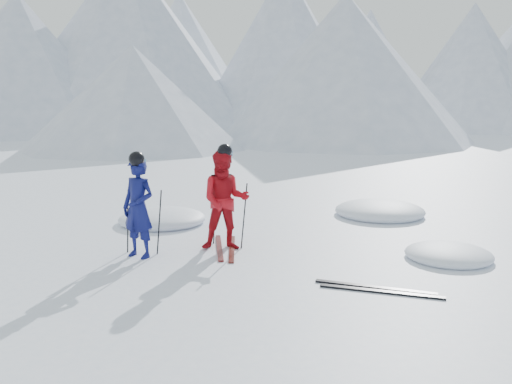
% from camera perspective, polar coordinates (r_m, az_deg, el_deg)
% --- Properties ---
extents(ground, '(160.00, 160.00, 0.00)m').
position_cam_1_polar(ground, '(8.53, 10.26, -8.43)').
color(ground, white).
rests_on(ground, ground).
extents(mountain_range, '(106.15, 62.94, 15.53)m').
position_cam_1_polar(mountain_range, '(43.83, 24.25, 14.19)').
color(mountain_range, '#B2BCD1').
rests_on(mountain_range, ground).
extents(skier_blue, '(0.69, 0.53, 1.69)m').
position_cam_1_polar(skier_blue, '(9.27, -12.28, -1.66)').
color(skier_blue, '#0D1252').
rests_on(skier_blue, ground).
extents(skier_red, '(1.04, 0.93, 1.77)m').
position_cam_1_polar(skier_red, '(9.54, -3.26, -0.87)').
color(skier_red, '#B10E16').
rests_on(skier_red, ground).
extents(pole_blue_left, '(0.11, 0.08, 1.12)m').
position_cam_1_polar(pole_blue_left, '(9.60, -13.34, -3.02)').
color(pole_blue_left, black).
rests_on(pole_blue_left, ground).
extents(pole_blue_right, '(0.11, 0.07, 1.12)m').
position_cam_1_polar(pole_blue_right, '(9.42, -10.15, -3.15)').
color(pole_blue_right, black).
rests_on(pole_blue_right, ground).
extents(pole_red_left, '(0.12, 0.09, 1.18)m').
position_cam_1_polar(pole_red_left, '(9.93, -4.36, -2.20)').
color(pole_red_left, black).
rests_on(pole_red_left, ground).
extents(pole_red_right, '(0.12, 0.08, 1.18)m').
position_cam_1_polar(pole_red_right, '(9.64, -1.26, -2.54)').
color(pole_red_right, black).
rests_on(pole_red_right, ground).
extents(ski_worn_left, '(0.75, 1.60, 0.03)m').
position_cam_1_polar(ski_worn_left, '(9.78, -3.88, -5.85)').
color(ski_worn_left, black).
rests_on(ski_worn_left, ground).
extents(ski_worn_right, '(0.64, 1.64, 0.03)m').
position_cam_1_polar(ski_worn_right, '(9.70, -2.55, -5.97)').
color(ski_worn_right, black).
rests_on(ski_worn_right, ground).
extents(ski_loose_a, '(1.70, 0.17, 0.03)m').
position_cam_1_polar(ski_loose_a, '(7.94, 12.39, -9.78)').
color(ski_loose_a, black).
rests_on(ski_loose_a, ground).
extents(ski_loose_b, '(1.70, 0.11, 0.03)m').
position_cam_1_polar(ski_loose_b, '(7.79, 13.03, -10.19)').
color(ski_loose_b, black).
rests_on(ski_loose_b, ground).
extents(snow_lumps, '(9.78, 6.96, 0.45)m').
position_cam_1_polar(snow_lumps, '(11.32, 7.51, -3.84)').
color(snow_lumps, white).
rests_on(snow_lumps, ground).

